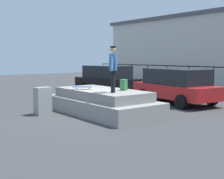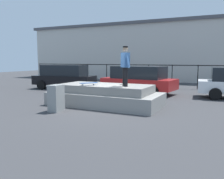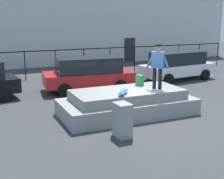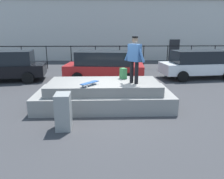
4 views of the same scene
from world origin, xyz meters
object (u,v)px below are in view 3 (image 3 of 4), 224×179
Objects in this scene: car_white_hatchback_far at (177,65)px; car_red_hatchback_mid at (88,73)px; skateboarder at (158,64)px; skateboard at (123,92)px; backpack at (140,80)px; utility_box at (122,120)px.

car_red_hatchback_mid is at bearing -175.74° from car_white_hatchback_far.
skateboard is at bearing -168.60° from skateboarder.
skateboarder is 7.08m from car_white_hatchback_far.
backpack is 4.05m from car_red_hatchback_mid.
car_white_hatchback_far is at bearing 47.83° from skateboarder.
car_red_hatchback_mid is at bearing 102.88° from skateboarder.
utility_box is (-2.00, -2.51, -0.64)m from backpack.
backpack is at bearing 49.19° from utility_box.
backpack is at bearing 40.83° from skateboard.
car_white_hatchback_far reaches higher than backpack.
car_white_hatchback_far is at bearing 4.26° from car_red_hatchback_mid.
skateboarder is 2.27× the size of skateboard.
car_red_hatchback_mid reaches higher than car_white_hatchback_far.
car_white_hatchback_far is at bearing -72.99° from backpack.
skateboarder is 4.99m from car_red_hatchback_mid.
utility_box is at bearing -116.87° from skateboard.
skateboarder is at bearing -132.17° from car_white_hatchback_far.
skateboard is 5.12m from car_red_hatchback_mid.
skateboarder is at bearing -77.12° from car_red_hatchback_mid.
skateboarder is 0.36× the size of car_white_hatchback_far.
car_red_hatchback_mid is at bearing 84.06° from skateboard.
skateboarder is at bearing 11.40° from skateboard.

